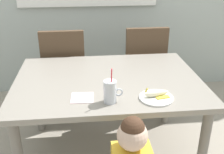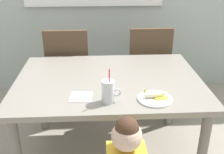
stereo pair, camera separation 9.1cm
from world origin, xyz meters
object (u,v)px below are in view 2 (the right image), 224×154
at_px(dining_table, 109,89).
at_px(paper_napkin, 81,97).
at_px(snack_plate, 155,99).
at_px(dining_chair_left, 69,67).
at_px(milk_cup, 108,93).
at_px(dining_chair_right, 148,64).
at_px(peeled_banana, 156,94).

bearing_deg(dining_table, paper_napkin, -124.62).
relative_size(dining_table, paper_napkin, 9.51).
bearing_deg(snack_plate, dining_chair_left, 122.28).
relative_size(dining_table, snack_plate, 6.20).
bearing_deg(dining_table, dining_chair_left, 118.01).
bearing_deg(dining_chair_left, paper_napkin, 100.27).
bearing_deg(snack_plate, milk_cup, -177.76).
xyz_separation_m(dining_chair_left, dining_chair_right, (0.83, 0.03, 0.00)).
bearing_deg(peeled_banana, dining_chair_right, 82.27).
distance_m(dining_table, paper_napkin, 0.36).
bearing_deg(paper_napkin, milk_cup, -21.68).
relative_size(dining_chair_right, milk_cup, 3.85).
xyz_separation_m(dining_table, dining_chair_left, (-0.38, 0.72, -0.10)).
distance_m(dining_chair_right, milk_cup, 1.23).
bearing_deg(milk_cup, dining_chair_right, 67.30).
relative_size(dining_table, dining_chair_right, 1.49).
height_order(dining_chair_left, dining_chair_right, same).
relative_size(milk_cup, paper_napkin, 1.66).
distance_m(peeled_banana, paper_napkin, 0.50).
height_order(milk_cup, peeled_banana, milk_cup).
bearing_deg(dining_table, snack_plate, -50.08).
relative_size(peeled_banana, paper_napkin, 1.17).
height_order(dining_chair_left, snack_plate, dining_chair_left).
xyz_separation_m(dining_chair_right, snack_plate, (-0.15, -1.09, 0.20)).
height_order(snack_plate, peeled_banana, peeled_banana).
height_order(dining_table, paper_napkin, paper_napkin).
xyz_separation_m(dining_chair_left, milk_cup, (0.36, -1.08, 0.26)).
bearing_deg(dining_chair_left, dining_table, 118.01).
relative_size(milk_cup, snack_plate, 1.09).
bearing_deg(dining_chair_left, peeled_banana, 122.88).
bearing_deg(dining_chair_right, paper_napkin, 58.04).
relative_size(dining_chair_left, dining_chair_right, 1.00).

